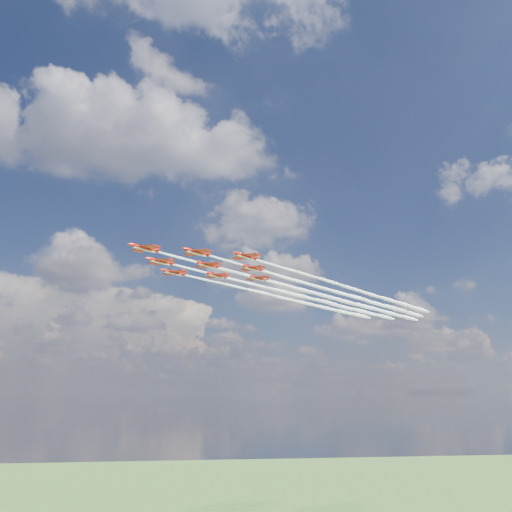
{
  "coord_description": "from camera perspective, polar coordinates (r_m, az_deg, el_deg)",
  "views": [
    {
      "loc": [
        -3.04,
        -136.22,
        52.62
      ],
      "look_at": [
        14.86,
        -3.02,
        89.6
      ],
      "focal_mm": 35.0,
      "sensor_mm": 36.0,
      "label": 1
    }
  ],
  "objects": [
    {
      "name": "jet_row2_starb",
      "position": [
        185.04,
        5.33,
        -4.64
      ],
      "size": [
        104.22,
        94.57,
        2.38
      ],
      "rotation": [
        0.0,
        0.0,
        0.74
      ],
      "color": "red"
    },
    {
      "name": "jet_row3_port",
      "position": [
        183.34,
        12.73,
        -4.23
      ],
      "size": [
        104.22,
        94.57,
        2.38
      ],
      "rotation": [
        0.0,
        0.0,
        0.74
      ],
      "color": "red"
    },
    {
      "name": "jet_row2_port",
      "position": [
        177.48,
        9.08,
        -4.05
      ],
      "size": [
        104.22,
        94.57,
        2.38
      ],
      "rotation": [
        0.0,
        0.0,
        0.74
      ],
      "color": "red"
    },
    {
      "name": "jet_row3_starb",
      "position": [
        197.71,
        5.44,
        -5.33
      ],
      "size": [
        104.22,
        94.57,
        2.38
      ],
      "rotation": [
        0.0,
        0.0,
        0.74
      ],
      "color": "red"
    },
    {
      "name": "jet_lead",
      "position": [
        172.4,
        5.2,
        -3.85
      ],
      "size": [
        104.22,
        94.57,
        2.38
      ],
      "rotation": [
        0.0,
        0.0,
        0.74
      ],
      "color": "red"
    },
    {
      "name": "jet_tail",
      "position": [
        208.58,
        12.06,
        -5.59
      ],
      "size": [
        104.22,
        94.57,
        2.38
      ],
      "rotation": [
        0.0,
        0.0,
        0.74
      ],
      "color": "red"
    },
    {
      "name": "jet_row4_port",
      "position": [
        195.94,
        12.37,
        -4.95
      ],
      "size": [
        104.22,
        94.57,
        2.38
      ],
      "rotation": [
        0.0,
        0.0,
        0.74
      ],
      "color": "red"
    },
    {
      "name": "jet_row4_starb",
      "position": [
        202.81,
        8.83,
        -5.47
      ],
      "size": [
        104.22,
        94.57,
        2.38
      ],
      "rotation": [
        0.0,
        0.0,
        0.74
      ],
      "color": "red"
    },
    {
      "name": "jet_row3_centre",
      "position": [
        190.13,
        8.95,
        -4.81
      ],
      "size": [
        104.22,
        94.57,
        2.38
      ],
      "rotation": [
        0.0,
        0.0,
        0.74
      ],
      "color": "red"
    }
  ]
}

